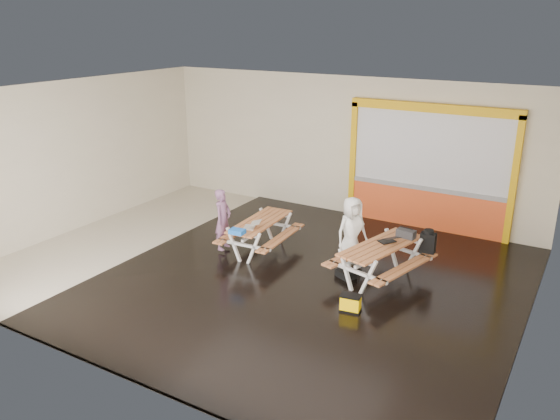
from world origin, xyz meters
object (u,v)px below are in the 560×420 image
Objects in this scene: fluke_bag at (351,303)px; laptop_left at (252,226)px; person_left at (223,219)px; laptop_right at (389,240)px; dark_case at (346,274)px; blue_pouch at (237,231)px; backpack at (428,242)px; picnic_table_right at (381,253)px; person_right at (352,231)px; toolbox at (406,234)px; picnic_table_left at (260,228)px.

laptop_left is at bearing 159.47° from fluke_bag.
person_left reaches higher than laptop_right.
laptop_right is 1.28× the size of dark_case.
blue_pouch is 3.73m from backpack.
picnic_table_right is 1.67× the size of person_left.
person_right is at bearing 113.85° from fluke_bag.
person_left is 3.80m from toolbox.
backpack is at bearing 19.43° from laptop_left.
fluke_bag is (0.61, -1.17, 0.08)m from dark_case.
laptop_right is 0.95× the size of backpack.
dark_case is at bearing -7.35° from picnic_table_left.
picnic_table_right is 6.10× the size of dark_case.
blue_pouch is 2.85m from fluke_bag.
fluke_bag reaches higher than dark_case.
laptop_left is 1.21× the size of dark_case.
fluke_bag is at bearing -92.27° from laptop_right.
person_left is at bearing 163.09° from fluke_bag.
blue_pouch reaches higher than fluke_bag.
picnic_table_left is at bearing -177.40° from laptop_right.
picnic_table_right is at bearing -0.81° from picnic_table_left.
person_right reaches higher than dark_case.
picnic_table_left is at bearing 179.19° from picnic_table_right.
toolbox is 1.40m from dark_case.
person_right is (2.68, 0.63, 0.04)m from person_left.
toolbox is (2.99, 1.40, 0.08)m from blue_pouch.
person_left is 3.49× the size of fluke_bag.
laptop_right is 0.85m from backpack.
toolbox is 0.78× the size of backpack.
person_left reaches higher than picnic_table_left.
picnic_table_left is 5.00× the size of toolbox.
fluke_bag is (0.01, -1.40, -0.40)m from picnic_table_right.
person_left is 3.52m from laptop_right.
picnic_table_left is 0.86× the size of picnic_table_right.
person_right is 2.27m from blue_pouch.
person_left reaches higher than blue_pouch.
person_right reaches higher than toolbox.
laptop_right reaches higher than blue_pouch.
person_right is at bearing -160.38° from backpack.
laptop_right is at bearing 30.95° from dark_case.
picnic_table_right is at bearing -90.88° from person_left.
person_left is at bearing -177.38° from dark_case.
dark_case is at bearing 4.75° from laptop_left.
person_left is 4.40× the size of blue_pouch.
picnic_table_left is at bearing 172.65° from dark_case.
picnic_table_left is 3.47m from backpack.
laptop_right reaches higher than laptop_left.
picnic_table_left is 4.34× the size of laptop_left.
picnic_table_right is 1.56× the size of person_right.
toolbox is at bearing -154.52° from backpack.
toolbox reaches higher than dark_case.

